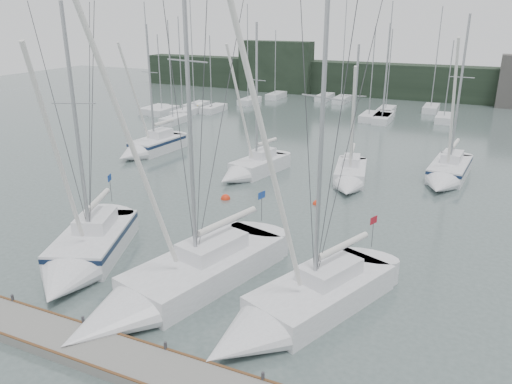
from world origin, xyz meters
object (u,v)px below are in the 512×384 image
Objects in this scene: buoy_a at (225,199)px; sailboat_near_center at (164,290)px; sailboat_near_left at (82,256)px; sailboat_mid_a at (148,148)px; sailboat_mid_b at (249,170)px; buoy_b at (317,204)px; sailboat_near_right at (289,312)px; sailboat_mid_d at (446,174)px; sailboat_mid_c at (349,178)px.

sailboat_near_center is at bearing -74.03° from buoy_a.
sailboat_mid_a is (-9.95, 19.21, 0.00)m from sailboat_near_left.
sailboat_near_center is at bearing -46.73° from sailboat_mid_a.
buoy_a is at bearing -69.95° from sailboat_mid_b.
sailboat_mid_a is at bearing 142.72° from sailboat_near_center.
sailboat_near_left is 0.78× the size of sailboat_near_center.
buoy_b is (8.10, 13.56, -0.63)m from sailboat_near_left.
sailboat_near_right is 20.10m from sailboat_mid_b.
sailboat_mid_b is at bearing 64.16° from sailboat_near_left.
sailboat_near_center is at bearing -63.86° from sailboat_mid_b.
sailboat_mid_a is 0.93× the size of sailboat_mid_d.
sailboat_mid_c is (9.08, 18.42, -0.09)m from sailboat_near_left.
sailboat_near_right is at bearing -76.79° from buoy_b.
buoy_b is at bearing -11.81° from sailboat_mid_a.
sailboat_mid_c is at bearing 42.60° from buoy_a.
sailboat_near_right is 1.29× the size of sailboat_mid_a.
sailboat_mid_d is at bearing 81.64° from sailboat_near_center.
sailboat_near_center reaches higher than sailboat_mid_b.
sailboat_mid_b is at bearing 142.11° from sailboat_near_right.
sailboat_mid_d is at bearing 31.98° from sailboat_mid_b.
sailboat_mid_d is at bearing 101.15° from sailboat_near_right.
sailboat_near_left is 5.71m from sailboat_near_center.
sailboat_mid_b is 7.75m from buoy_b.
buoy_b is (-0.98, -4.87, -0.54)m from sailboat_mid_c.
sailboat_near_left is 15.80m from buoy_b.
sailboat_near_left is at bearing -120.30° from sailboat_mid_d.
buoy_b is at bearing 15.34° from buoy_a.
sailboat_mid_c is at bearing 118.94° from sailboat_near_right.
sailboat_near_left is at bearing -159.05° from sailboat_near_right.
sailboat_mid_a is 11.40m from sailboat_mid_b.
sailboat_mid_a is at bearing 166.76° from sailboat_mid_c.
sailboat_near_center is 19.69m from sailboat_mid_c.
sailboat_mid_c is 4.99m from buoy_b.
sailboat_near_left is 12.05m from buoy_a.
sailboat_mid_b is (-10.06, 17.39, -0.01)m from sailboat_near_right.
buoy_b is (6.83, -3.62, -0.56)m from sailboat_mid_b.
sailboat_near_left is 1.06× the size of sailboat_mid_d.
sailboat_near_left is at bearing -174.63° from sailboat_near_center.
sailboat_near_left is 27.20m from sailboat_mid_d.
sailboat_near_left is at bearing -81.61° from sailboat_mid_b.
buoy_a is 1.19× the size of buoy_b.
sailboat_mid_b is 18.51× the size of buoy_a.
sailboat_near_center is 13.36m from buoy_a.
buoy_a is (-3.67, 12.83, -0.59)m from sailboat_near_center.
sailboat_near_center is 25.27m from sailboat_mid_d.
sailboat_near_left reaches higher than buoy_a.
buoy_b is at bearing -112.31° from sailboat_mid_c.
sailboat_mid_b is 0.95× the size of sailboat_mid_d.
buoy_b is (18.05, -5.65, -0.63)m from sailboat_mid_a.
buoy_a is at bearing -26.05° from sailboat_mid_a.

